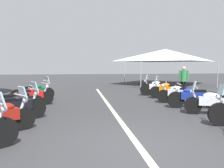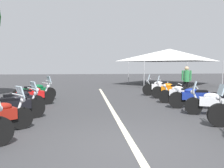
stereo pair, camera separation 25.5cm
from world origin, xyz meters
The scene contains 13 objects.
ground_plane centered at (0.00, 0.00, 0.00)m, with size 80.00×80.00×0.00m, color #38383A.
lane_centre_stripe centered at (3.96, 0.00, 0.00)m, with size 16.06×0.16×0.01m, color beige.
motorcycle_left_row_2 centered at (2.72, 3.26, 0.48)m, with size 1.25×1.76×1.23m.
motorcycle_left_row_3 centered at (3.91, 3.48, 0.45)m, with size 1.22×1.74×0.99m.
motorcycle_left_row_4 centered at (5.39, 3.38, 0.45)m, with size 1.17×1.90×0.99m.
motorcycle_left_row_5 centered at (6.77, 3.49, 0.47)m, with size 1.20×1.94×1.21m.
motorcycle_right_row_2 centered at (2.70, -3.47, 0.46)m, with size 1.04×2.03×1.20m.
motorcycle_right_row_3 centered at (4.04, -3.37, 0.47)m, with size 0.80×2.11×1.02m.
motorcycle_right_row_4 centered at (5.21, -3.30, 0.45)m, with size 0.98×1.99×0.99m.
motorcycle_right_row_5 centered at (6.70, -3.37, 0.47)m, with size 0.88×1.96×1.21m.
motorcycle_right_row_6 centered at (7.92, -3.28, 0.48)m, with size 0.82×2.19×1.23m.
bystander_2 centered at (7.48, -4.59, 0.99)m, with size 0.32×0.48×1.69m.
event_tent centered at (14.86, -6.38, 2.65)m, with size 6.91×6.91×3.20m.
Camera 1 is at (-4.59, 1.26, 1.77)m, focal length 36.22 mm.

